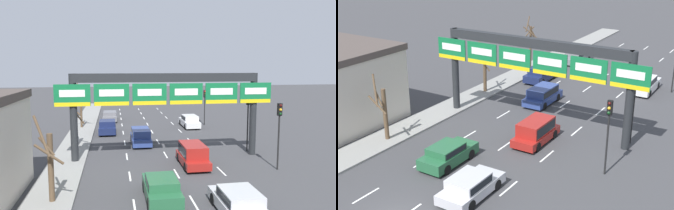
% 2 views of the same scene
% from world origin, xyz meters
% --- Properties ---
extents(lane_dashes, '(6.72, 67.00, 0.01)m').
position_xyz_m(lane_dashes, '(-0.00, 13.50, 0.01)').
color(lane_dashes, white).
rests_on(lane_dashes, ground_plane).
extents(sign_gantry, '(17.54, 0.70, 7.00)m').
position_xyz_m(sign_gantry, '(-0.00, 14.93, 5.31)').
color(sign_gantry, '#232628').
rests_on(sign_gantry, ground_plane).
extents(car_silver, '(1.99, 4.36, 1.36)m').
position_xyz_m(car_silver, '(1.89, 4.12, 0.73)').
color(car_silver, '#B7B7BC').
rests_on(car_silver, ground_plane).
extents(car_green, '(1.86, 4.30, 1.38)m').
position_xyz_m(car_green, '(-1.73, 6.64, 0.74)').
color(car_green, '#235B38').
rests_on(car_green, ground_plane).
extents(car_grey, '(1.92, 4.88, 1.33)m').
position_xyz_m(car_grey, '(-4.86, 34.53, 0.72)').
color(car_grey, slate).
rests_on(car_grey, ground_plane).
extents(suv_red, '(1.86, 4.29, 1.71)m').
position_xyz_m(suv_red, '(1.56, 12.61, 0.95)').
color(suv_red, maroon).
rests_on(suv_red, ground_plane).
extents(car_white, '(1.85, 4.73, 1.50)m').
position_xyz_m(car_white, '(4.96, 28.13, 0.80)').
color(car_white, silver).
rests_on(car_white, ground_plane).
extents(suv_blue, '(1.84, 4.40, 1.55)m').
position_xyz_m(suv_blue, '(-1.78, 20.12, 0.87)').
color(suv_blue, navy).
rests_on(suv_blue, ground_plane).
extents(car_navy, '(1.89, 4.33, 1.52)m').
position_xyz_m(car_navy, '(-5.05, 25.93, 0.80)').
color(car_navy, '#19234C').
rests_on(car_navy, ground_plane).
extents(traffic_light_near_gantry, '(0.30, 0.35, 4.50)m').
position_xyz_m(traffic_light_near_gantry, '(7.21, 29.27, 3.22)').
color(traffic_light_near_gantry, black).
rests_on(traffic_light_near_gantry, ground_plane).
extents(traffic_light_mid_block, '(0.30, 0.35, 5.07)m').
position_xyz_m(traffic_light_mid_block, '(7.42, 16.07, 3.60)').
color(traffic_light_mid_block, black).
rests_on(traffic_light_mid_block, ground_plane).
extents(traffic_light_far_end, '(0.30, 0.35, 4.92)m').
position_xyz_m(traffic_light_far_end, '(7.50, 10.68, 3.50)').
color(traffic_light_far_end, black).
rests_on(traffic_light_far_end, ground_plane).
extents(tree_bare_closest, '(2.01, 2.02, 5.59)m').
position_xyz_m(tree_bare_closest, '(-8.19, 29.41, 2.92)').
color(tree_bare_closest, brown).
rests_on(tree_bare_closest, sidewalk_left).
extents(tree_bare_second, '(1.97, 1.38, 4.98)m').
position_xyz_m(tree_bare_second, '(-7.85, 19.81, 2.42)').
color(tree_bare_second, brown).
rests_on(tree_bare_second, sidewalk_left).
extents(tree_bare_third, '(1.66, 1.01, 4.85)m').
position_xyz_m(tree_bare_third, '(-7.81, 7.08, 2.37)').
color(tree_bare_third, brown).
rests_on(tree_bare_third, sidewalk_left).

